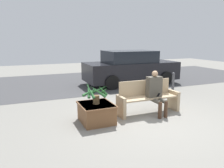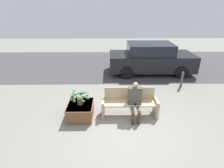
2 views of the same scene
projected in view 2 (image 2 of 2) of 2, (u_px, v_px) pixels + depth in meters
The scene contains 8 objects.
ground_plane at pixel (122, 126), 5.41m from camera, with size 30.00×30.00×0.00m, color gray.
road_surface at pixel (116, 64), 10.95m from camera, with size 20.00×6.00×0.01m, color #424244.
bench at pixel (130, 103), 5.82m from camera, with size 1.86×0.50×0.94m.
person_seated at pixel (135, 99), 5.55m from camera, with size 0.43×0.63×1.24m.
planter_box at pixel (81, 110), 5.74m from camera, with size 0.83×0.92×0.49m.
potted_plant at pixel (80, 96), 5.53m from camera, with size 0.68×0.66×0.57m.
parked_car at pixel (151, 59), 9.35m from camera, with size 4.44×1.98×1.59m.
bollard_post at pixel (182, 79), 7.75m from camera, with size 0.12×0.12×0.76m.
Camera 2 is at (-0.38, -4.36, 3.46)m, focal length 28.00 mm.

